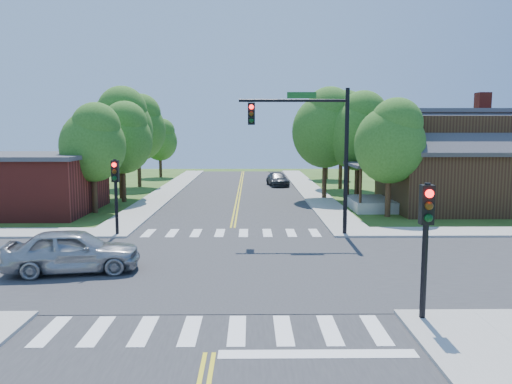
{
  "coord_description": "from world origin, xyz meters",
  "views": [
    {
      "loc": [
        0.96,
        -18.53,
        5.15
      ],
      "look_at": [
        1.22,
        5.59,
        2.2
      ],
      "focal_mm": 35.0,
      "sensor_mm": 36.0,
      "label": 1
    }
  ],
  "objects_px": {
    "signal_pole_nw": "(115,183)",
    "house_ne": "(465,159)",
    "signal_pole_se": "(426,226)",
    "car_dgrey": "(278,180)",
    "signal_mast_ne": "(312,137)",
    "car_silver": "(73,252)"
  },
  "relations": [
    {
      "from": "signal_pole_nw",
      "to": "house_ne",
      "type": "xyz_separation_m",
      "value": [
        20.71,
        8.66,
        0.67
      ]
    },
    {
      "from": "signal_pole_se",
      "to": "car_dgrey",
      "type": "relative_size",
      "value": 0.86
    },
    {
      "from": "signal_mast_ne",
      "to": "signal_pole_nw",
      "type": "bearing_deg",
      "value": -179.93
    },
    {
      "from": "signal_pole_se",
      "to": "car_dgrey",
      "type": "xyz_separation_m",
      "value": [
        -2.1,
        33.74,
        -2.05
      ]
    },
    {
      "from": "signal_mast_ne",
      "to": "car_silver",
      "type": "xyz_separation_m",
      "value": [
        -9.41,
        -6.34,
        -4.05
      ]
    },
    {
      "from": "signal_pole_se",
      "to": "car_silver",
      "type": "relative_size",
      "value": 0.77
    },
    {
      "from": "signal_pole_nw",
      "to": "house_ne",
      "type": "height_order",
      "value": "house_ne"
    },
    {
      "from": "car_silver",
      "to": "car_dgrey",
      "type": "distance_m",
      "value": 30.24
    },
    {
      "from": "car_silver",
      "to": "car_dgrey",
      "type": "bearing_deg",
      "value": -26.41
    },
    {
      "from": "car_dgrey",
      "to": "signal_mast_ne",
      "type": "bearing_deg",
      "value": -96.07
    },
    {
      "from": "signal_pole_nw",
      "to": "signal_mast_ne",
      "type": "bearing_deg",
      "value": 0.07
    },
    {
      "from": "signal_pole_se",
      "to": "car_silver",
      "type": "height_order",
      "value": "signal_pole_se"
    },
    {
      "from": "signal_mast_ne",
      "to": "car_silver",
      "type": "bearing_deg",
      "value": -146.04
    },
    {
      "from": "house_ne",
      "to": "car_dgrey",
      "type": "xyz_separation_m",
      "value": [
        -11.61,
        13.88,
        -2.72
      ]
    },
    {
      "from": "signal_pole_nw",
      "to": "signal_pole_se",
      "type": "bearing_deg",
      "value": -45.0
    },
    {
      "from": "car_dgrey",
      "to": "car_silver",
      "type": "bearing_deg",
      "value": -114.44
    },
    {
      "from": "signal_mast_ne",
      "to": "house_ne",
      "type": "bearing_deg",
      "value": 37.68
    },
    {
      "from": "signal_mast_ne",
      "to": "car_silver",
      "type": "distance_m",
      "value": 12.05
    },
    {
      "from": "signal_pole_se",
      "to": "signal_pole_nw",
      "type": "bearing_deg",
      "value": 135.0
    },
    {
      "from": "house_ne",
      "to": "signal_pole_se",
      "type": "bearing_deg",
      "value": -115.58
    },
    {
      "from": "signal_pole_nw",
      "to": "house_ne",
      "type": "bearing_deg",
      "value": 22.69
    },
    {
      "from": "signal_pole_nw",
      "to": "car_silver",
      "type": "xyz_separation_m",
      "value": [
        0.1,
        -6.33,
        -1.86
      ]
    }
  ]
}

